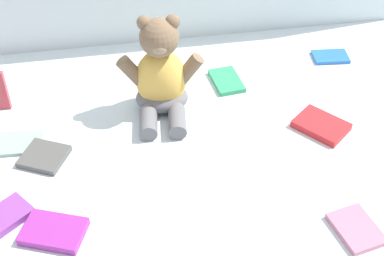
{
  "coord_description": "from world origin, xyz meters",
  "views": [
    {
      "loc": [
        -0.18,
        -1.0,
        0.91
      ],
      "look_at": [
        -0.02,
        -0.1,
        0.1
      ],
      "focal_mm": 49.06,
      "sensor_mm": 36.0,
      "label": 1
    }
  ],
  "objects_px": {
    "book_case_7": "(5,217)",
    "book_case_8": "(44,156)",
    "book_case_10": "(330,57)",
    "book_case_3": "(356,229)",
    "teddy_bear": "(161,77)",
    "book_case_5": "(226,81)",
    "book_case_2": "(321,125)",
    "book_case_9": "(16,144)",
    "book_case_0": "(54,231)"
  },
  "relations": [
    {
      "from": "teddy_bear",
      "to": "book_case_5",
      "type": "xyz_separation_m",
      "value": [
        0.2,
        0.08,
        -0.1
      ]
    },
    {
      "from": "book_case_2",
      "to": "book_case_5",
      "type": "distance_m",
      "value": 0.31
    },
    {
      "from": "teddy_bear",
      "to": "book_case_7",
      "type": "height_order",
      "value": "teddy_bear"
    },
    {
      "from": "book_case_0",
      "to": "book_case_9",
      "type": "height_order",
      "value": "book_case_0"
    },
    {
      "from": "book_case_2",
      "to": "book_case_7",
      "type": "height_order",
      "value": "book_case_2"
    },
    {
      "from": "book_case_5",
      "to": "book_case_7",
      "type": "bearing_deg",
      "value": 28.42
    },
    {
      "from": "book_case_0",
      "to": "book_case_2",
      "type": "xyz_separation_m",
      "value": [
        0.68,
        0.23,
        0.0
      ]
    },
    {
      "from": "book_case_3",
      "to": "book_case_10",
      "type": "bearing_deg",
      "value": 62.32
    },
    {
      "from": "book_case_0",
      "to": "book_case_3",
      "type": "height_order",
      "value": "book_case_0"
    },
    {
      "from": "book_case_0",
      "to": "book_case_8",
      "type": "bearing_deg",
      "value": 28.3
    },
    {
      "from": "book_case_2",
      "to": "book_case_9",
      "type": "relative_size",
      "value": 1.01
    },
    {
      "from": "book_case_3",
      "to": "book_case_9",
      "type": "height_order",
      "value": "book_case_3"
    },
    {
      "from": "book_case_5",
      "to": "book_case_8",
      "type": "xyz_separation_m",
      "value": [
        -0.51,
        -0.23,
        0.0
      ]
    },
    {
      "from": "book_case_3",
      "to": "book_case_7",
      "type": "relative_size",
      "value": 1.0
    },
    {
      "from": "book_case_5",
      "to": "book_case_7",
      "type": "height_order",
      "value": "book_case_7"
    },
    {
      "from": "book_case_9",
      "to": "book_case_10",
      "type": "height_order",
      "value": "same"
    },
    {
      "from": "book_case_3",
      "to": "book_case_7",
      "type": "distance_m",
      "value": 0.76
    },
    {
      "from": "book_case_7",
      "to": "book_case_9",
      "type": "distance_m",
      "value": 0.24
    },
    {
      "from": "book_case_2",
      "to": "book_case_5",
      "type": "xyz_separation_m",
      "value": [
        -0.2,
        0.24,
        -0.0
      ]
    },
    {
      "from": "book_case_7",
      "to": "book_case_10",
      "type": "distance_m",
      "value": 1.05
    },
    {
      "from": "teddy_bear",
      "to": "book_case_9",
      "type": "height_order",
      "value": "teddy_bear"
    },
    {
      "from": "book_case_8",
      "to": "book_case_3",
      "type": "bearing_deg",
      "value": -90.56
    },
    {
      "from": "book_case_0",
      "to": "book_case_2",
      "type": "distance_m",
      "value": 0.72
    },
    {
      "from": "teddy_bear",
      "to": "book_case_2",
      "type": "height_order",
      "value": "teddy_bear"
    },
    {
      "from": "book_case_7",
      "to": "book_case_9",
      "type": "relative_size",
      "value": 0.87
    },
    {
      "from": "book_case_7",
      "to": "book_case_8",
      "type": "bearing_deg",
      "value": 118.02
    },
    {
      "from": "book_case_3",
      "to": "book_case_10",
      "type": "distance_m",
      "value": 0.67
    },
    {
      "from": "book_case_3",
      "to": "book_case_10",
      "type": "relative_size",
      "value": 1.05
    },
    {
      "from": "book_case_2",
      "to": "book_case_10",
      "type": "distance_m",
      "value": 0.34
    },
    {
      "from": "teddy_bear",
      "to": "book_case_10",
      "type": "distance_m",
      "value": 0.57
    },
    {
      "from": "book_case_5",
      "to": "book_case_9",
      "type": "distance_m",
      "value": 0.61
    },
    {
      "from": "teddy_bear",
      "to": "book_case_9",
      "type": "xyz_separation_m",
      "value": [
        -0.38,
        -0.09,
        -0.1
      ]
    },
    {
      "from": "book_case_3",
      "to": "book_case_9",
      "type": "distance_m",
      "value": 0.84
    },
    {
      "from": "book_case_7",
      "to": "book_case_8",
      "type": "height_order",
      "value": "book_case_7"
    },
    {
      "from": "book_case_5",
      "to": "book_case_8",
      "type": "bearing_deg",
      "value": 17.87
    },
    {
      "from": "teddy_bear",
      "to": "book_case_2",
      "type": "distance_m",
      "value": 0.44
    },
    {
      "from": "book_case_2",
      "to": "teddy_bear",
      "type": "bearing_deg",
      "value": 118.8
    },
    {
      "from": "book_case_9",
      "to": "teddy_bear",
      "type": "bearing_deg",
      "value": 106.59
    },
    {
      "from": "book_case_8",
      "to": "book_case_10",
      "type": "xyz_separation_m",
      "value": [
        0.85,
        0.3,
        -0.0
      ]
    },
    {
      "from": "book_case_5",
      "to": "book_case_0",
      "type": "bearing_deg",
      "value": 37.75
    },
    {
      "from": "book_case_5",
      "to": "book_case_7",
      "type": "distance_m",
      "value": 0.72
    },
    {
      "from": "book_case_3",
      "to": "book_case_10",
      "type": "height_order",
      "value": "book_case_3"
    },
    {
      "from": "teddy_bear",
      "to": "book_case_5",
      "type": "relative_size",
      "value": 2.28
    },
    {
      "from": "book_case_0",
      "to": "book_case_5",
      "type": "bearing_deg",
      "value": -24.37
    },
    {
      "from": "teddy_bear",
      "to": "book_case_10",
      "type": "relative_size",
      "value": 2.58
    },
    {
      "from": "book_case_5",
      "to": "book_case_10",
      "type": "relative_size",
      "value": 1.13
    },
    {
      "from": "teddy_bear",
      "to": "book_case_8",
      "type": "distance_m",
      "value": 0.36
    },
    {
      "from": "book_case_3",
      "to": "teddy_bear",
      "type": "bearing_deg",
      "value": 114.74
    },
    {
      "from": "book_case_5",
      "to": "book_case_10",
      "type": "bearing_deg",
      "value": -175.07
    },
    {
      "from": "book_case_2",
      "to": "book_case_3",
      "type": "xyz_separation_m",
      "value": [
        -0.04,
        -0.33,
        -0.0
      ]
    }
  ]
}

